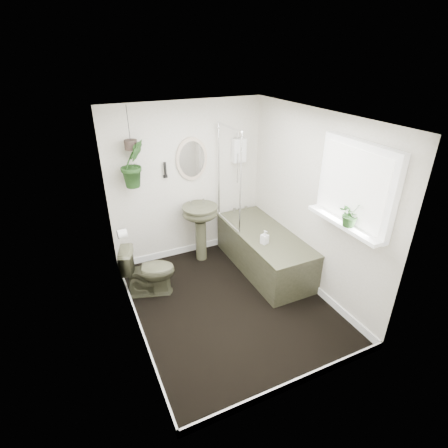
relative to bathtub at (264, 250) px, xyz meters
name	(u,v)px	position (x,y,z in m)	size (l,w,h in m)	color
floor	(229,302)	(-0.80, -0.50, -0.30)	(2.30, 2.80, 0.02)	black
ceiling	(230,116)	(-0.80, -0.50, 2.02)	(2.30, 2.80, 0.02)	white
wall_back	(187,182)	(-0.80, 0.91, 0.86)	(2.30, 0.02, 2.30)	silver
wall_front	(306,293)	(-0.80, -1.91, 0.86)	(2.30, 0.02, 2.30)	silver
wall_left	(126,243)	(-1.96, -0.50, 0.86)	(0.02, 2.80, 2.30)	silver
wall_right	(313,204)	(0.36, -0.50, 0.86)	(0.02, 2.80, 2.30)	silver
skirting	(229,299)	(-0.80, -0.50, -0.24)	(2.30, 2.80, 0.10)	white
bathtub	(264,250)	(0.00, 0.00, 0.00)	(0.72, 1.72, 0.58)	#3E3F2B
bath_screen	(229,178)	(-0.33, 0.49, 0.99)	(0.04, 0.72, 1.40)	silver
shower_box	(239,150)	(0.00, 0.84, 1.26)	(0.20, 0.10, 0.35)	white
oval_mirror	(192,159)	(-0.73, 0.87, 1.21)	(0.46, 0.03, 0.62)	#C1AB92
wall_sconce	(165,170)	(-1.13, 0.86, 1.11)	(0.04, 0.04, 0.22)	black
toilet_roll_holder	(122,234)	(-1.90, 0.20, 0.61)	(0.11, 0.11, 0.11)	white
window_recess	(356,185)	(0.29, -1.20, 1.36)	(0.08, 1.00, 0.90)	white
window_sill	(344,223)	(0.22, -1.20, 0.94)	(0.18, 1.00, 0.04)	white
window_blinds	(352,186)	(0.24, -1.20, 1.36)	(0.01, 0.86, 0.76)	white
toilet	(149,271)	(-1.65, 0.13, 0.05)	(0.38, 0.67, 0.68)	#3E3F2B
pedestal_sink	(201,233)	(-0.73, 0.62, 0.15)	(0.52, 0.44, 0.88)	#3E3F2B
sill_plant	(350,214)	(0.19, -1.29, 1.09)	(0.24, 0.21, 0.27)	black
hanging_plant	(133,164)	(-1.57, 0.75, 1.28)	(0.34, 0.27, 0.61)	black
soap_bottle	(265,237)	(-0.16, -0.25, 0.38)	(0.09, 0.09, 0.19)	black
hanging_pot	(131,145)	(-1.57, 0.75, 1.53)	(0.16, 0.16, 0.12)	#332822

